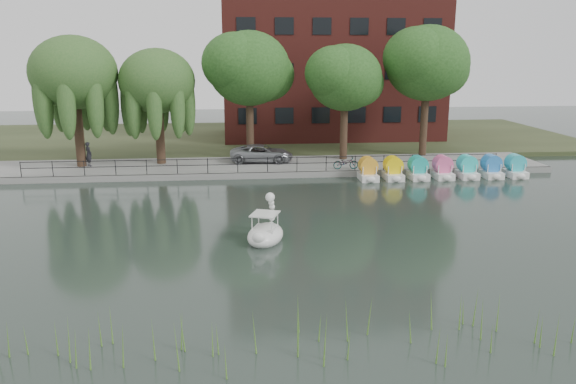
{
  "coord_description": "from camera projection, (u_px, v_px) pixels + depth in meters",
  "views": [
    {
      "loc": [
        -2.17,
        -23.76,
        8.32
      ],
      "look_at": [
        0.5,
        4.0,
        1.3
      ],
      "focal_mm": 35.0,
      "sensor_mm": 36.0,
      "label": 1
    }
  ],
  "objects": [
    {
      "name": "willow_left",
      "position": [
        74.0,
        73.0,
        38.21
      ],
      "size": [
        5.88,
        5.88,
        9.01
      ],
      "color": "#473323",
      "rests_on": "promenade"
    },
    {
      "name": "apartment_building",
      "position": [
        331.0,
        40.0,
        52.46
      ],
      "size": [
        20.0,
        10.07,
        18.0
      ],
      "color": "#4C1E16",
      "rests_on": "land_strip"
    },
    {
      "name": "reed_bank",
      "position": [
        385.0,
        329.0,
        16.04
      ],
      "size": [
        24.0,
        2.4,
        1.2
      ],
      "color": "#669938",
      "rests_on": "ground_plane"
    },
    {
      "name": "promenade",
      "position": [
        265.0,
        167.0,
        40.57
      ],
      "size": [
        40.0,
        6.0,
        0.4
      ],
      "primitive_type": "cube",
      "color": "gray",
      "rests_on": "ground_plane"
    },
    {
      "name": "willow_mid",
      "position": [
        157.0,
        81.0,
        39.36
      ],
      "size": [
        5.32,
        5.32,
        8.15
      ],
      "color": "#473323",
      "rests_on": "promenade"
    },
    {
      "name": "bicycle",
      "position": [
        346.0,
        162.0,
        38.64
      ],
      "size": [
        0.61,
        1.72,
        1.0
      ],
      "primitive_type": "imported",
      "rotation": [
        0.0,
        0.0,
        1.57
      ],
      "color": "gray",
      "rests_on": "promenade"
    },
    {
      "name": "land_strip",
      "position": [
        257.0,
        138.0,
        54.09
      ],
      "size": [
        60.0,
        22.0,
        0.36
      ],
      "primitive_type": "cube",
      "color": "#47512D",
      "rests_on": "ground_plane"
    },
    {
      "name": "kerb",
      "position": [
        268.0,
        175.0,
        37.72
      ],
      "size": [
        40.0,
        0.25,
        0.4
      ],
      "primitive_type": "cube",
      "color": "gray",
      "rests_on": "ground_plane"
    },
    {
      "name": "broadleaf_right",
      "position": [
        345.0,
        78.0,
        41.06
      ],
      "size": [
        5.4,
        5.4,
        8.32
      ],
      "color": "#473323",
      "rests_on": "promenade"
    },
    {
      "name": "pedestrian",
      "position": [
        88.0,
        152.0,
        39.54
      ],
      "size": [
        0.83,
        0.85,
        1.98
      ],
      "primitive_type": "imported",
      "rotation": [
        0.0,
        0.0,
        2.29
      ],
      "color": "black",
      "rests_on": "promenade"
    },
    {
      "name": "broadleaf_far",
      "position": [
        427.0,
        64.0,
        42.38
      ],
      "size": [
        6.3,
        6.3,
        9.71
      ],
      "color": "#473323",
      "rests_on": "promenade"
    },
    {
      "name": "ground_plane",
      "position": [
        285.0,
        242.0,
        25.17
      ],
      "size": [
        120.0,
        120.0,
        0.0
      ],
      "primitive_type": "plane",
      "color": "#38483F"
    },
    {
      "name": "railing",
      "position": [
        267.0,
        161.0,
        37.68
      ],
      "size": [
        32.0,
        0.05,
        1.0
      ],
      "color": "black",
      "rests_on": "promenade"
    },
    {
      "name": "broadleaf_center",
      "position": [
        249.0,
        69.0,
        40.73
      ],
      "size": [
        6.0,
        6.0,
        9.25
      ],
      "color": "#473323",
      "rests_on": "promenade"
    },
    {
      "name": "pedal_boat_row",
      "position": [
        443.0,
        169.0,
        37.64
      ],
      "size": [
        11.35,
        1.7,
        1.4
      ],
      "color": "white",
      "rests_on": "ground_plane"
    },
    {
      "name": "minivan",
      "position": [
        262.0,
        152.0,
        41.09
      ],
      "size": [
        2.92,
        5.48,
        1.47
      ],
      "primitive_type": "imported",
      "rotation": [
        0.0,
        0.0,
        1.47
      ],
      "color": "gray",
      "rests_on": "promenade"
    },
    {
      "name": "swan_boat",
      "position": [
        266.0,
        231.0,
        25.22
      ],
      "size": [
        2.26,
        2.8,
        2.06
      ],
      "rotation": [
        0.0,
        0.0,
        -0.34
      ],
      "color": "white",
      "rests_on": "ground_plane"
    }
  ]
}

